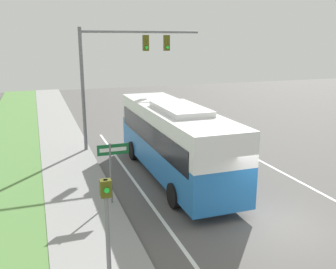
{
  "coord_description": "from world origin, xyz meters",
  "views": [
    {
      "loc": [
        -7.56,
        -10.11,
        6.4
      ],
      "look_at": [
        -1.58,
        6.75,
        1.83
      ],
      "focal_mm": 40.0,
      "sensor_mm": 36.0,
      "label": 1
    }
  ],
  "objects_px": {
    "bus": "(174,137)",
    "signal_gantry": "(118,63)",
    "street_sign": "(112,162)",
    "pedestrian_signal": "(107,215)"
  },
  "relations": [
    {
      "from": "signal_gantry",
      "to": "street_sign",
      "type": "bearing_deg",
      "value": -104.75
    },
    {
      "from": "signal_gantry",
      "to": "bus",
      "type": "bearing_deg",
      "value": -76.74
    },
    {
      "from": "bus",
      "to": "signal_gantry",
      "type": "distance_m",
      "value": 6.54
    },
    {
      "from": "signal_gantry",
      "to": "street_sign",
      "type": "relative_size",
      "value": 2.78
    },
    {
      "from": "signal_gantry",
      "to": "pedestrian_signal",
      "type": "bearing_deg",
      "value": -103.89
    },
    {
      "from": "pedestrian_signal",
      "to": "signal_gantry",
      "type": "bearing_deg",
      "value": 76.11
    },
    {
      "from": "signal_gantry",
      "to": "street_sign",
      "type": "height_order",
      "value": "signal_gantry"
    },
    {
      "from": "street_sign",
      "to": "pedestrian_signal",
      "type": "bearing_deg",
      "value": -102.54
    },
    {
      "from": "bus",
      "to": "signal_gantry",
      "type": "bearing_deg",
      "value": 103.26
    },
    {
      "from": "bus",
      "to": "street_sign",
      "type": "bearing_deg",
      "value": -147.16
    }
  ]
}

